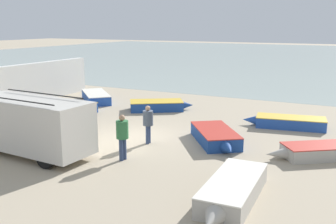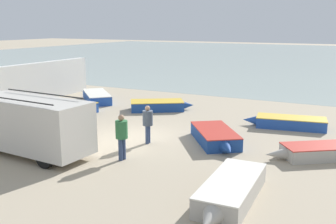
{
  "view_description": "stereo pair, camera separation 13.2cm",
  "coord_description": "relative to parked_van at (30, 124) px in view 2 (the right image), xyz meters",
  "views": [
    {
      "loc": [
        9.41,
        -15.14,
        5.23
      ],
      "look_at": [
        0.83,
        1.69,
        1.0
      ],
      "focal_mm": 42.0,
      "sensor_mm": 36.0,
      "label": 1
    },
    {
      "loc": [
        9.53,
        -15.08,
        5.23
      ],
      "look_at": [
        0.83,
        1.69,
        1.0
      ],
      "focal_mm": 42.0,
      "sensor_mm": 36.0,
      "label": 2
    }
  ],
  "objects": [
    {
      "name": "sea_water",
      "position": [
        2.52,
        55.99,
        -1.27
      ],
      "size": [
        120.0,
        80.0,
        0.01
      ],
      "primitive_type": "cube",
      "color": "#99A89E",
      "rests_on": "ground_plane"
    },
    {
      "name": "fishing_rowboat_4",
      "position": [
        8.5,
        9.23,
        -0.99
      ],
      "size": [
        4.27,
        1.93,
        0.56
      ],
      "rotation": [
        0.0,
        0.0,
        3.31
      ],
      "color": "#234CA3",
      "rests_on": "ground_plane"
    },
    {
      "name": "fishing_rowboat_3",
      "position": [
        -3.32,
        5.85,
        -0.96
      ],
      "size": [
        1.86,
        4.26,
        0.62
      ],
      "rotation": [
        0.0,
        0.0,
        4.61
      ],
      "color": "#234CA3",
      "rests_on": "ground_plane"
    },
    {
      "name": "fishing_rowboat_5",
      "position": [
        -4.78,
        10.5,
        -0.96
      ],
      "size": [
        4.05,
        3.94,
        0.62
      ],
      "rotation": [
        0.0,
        0.0,
        2.38
      ],
      "color": "#234CA3",
      "rests_on": "ground_plane"
    },
    {
      "name": "fishing_rowboat_0",
      "position": [
        6.13,
        4.95,
        -0.97
      ],
      "size": [
        3.17,
        3.79,
        0.6
      ],
      "rotation": [
        0.0,
        0.0,
        5.35
      ],
      "color": "navy",
      "rests_on": "ground_plane"
    },
    {
      "name": "fisherman_0",
      "position": [
        3.45,
        3.53,
        -0.24
      ],
      "size": [
        0.45,
        0.45,
        1.72
      ],
      "rotation": [
        0.0,
        0.0,
        3.26
      ],
      "color": "navy",
      "rests_on": "ground_plane"
    },
    {
      "name": "fishing_rowboat_6",
      "position": [
        10.82,
        5.15,
        -1.0
      ],
      "size": [
        4.34,
        3.46,
        0.54
      ],
      "rotation": [
        0.0,
        0.0,
        3.76
      ],
      "color": "#ADA89E",
      "rests_on": "ground_plane"
    },
    {
      "name": "fishing_rowboat_1",
      "position": [
        8.65,
        -0.46,
        -0.94
      ],
      "size": [
        1.52,
        4.4,
        0.65
      ],
      "rotation": [
        0.0,
        0.0,
        4.76
      ],
      "color": "#ADA89E",
      "rests_on": "ground_plane"
    },
    {
      "name": "parked_van",
      "position": [
        0.0,
        0.0,
        0.0
      ],
      "size": [
        5.52,
        2.23,
        2.45
      ],
      "rotation": [
        0.0,
        0.0,
        3.09
      ],
      "color": "beige",
      "rests_on": "ground_plane"
    },
    {
      "name": "ground_plane",
      "position": [
        2.52,
        3.99,
        -1.27
      ],
      "size": [
        200.0,
        200.0,
        0.0
      ],
      "primitive_type": "plane",
      "color": "tan"
    },
    {
      "name": "fisherman_2",
      "position": [
        3.66,
        1.15,
        -0.18
      ],
      "size": [
        0.48,
        0.48,
        1.82
      ],
      "rotation": [
        0.0,
        0.0,
        2.99
      ],
      "color": "navy",
      "rests_on": "ground_plane"
    },
    {
      "name": "fishing_rowboat_2",
      "position": [
        0.53,
        9.88,
        -0.97
      ],
      "size": [
        3.86,
        3.07,
        0.59
      ],
      "rotation": [
        0.0,
        0.0,
        0.58
      ],
      "color": "navy",
      "rests_on": "ground_plane"
    }
  ]
}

